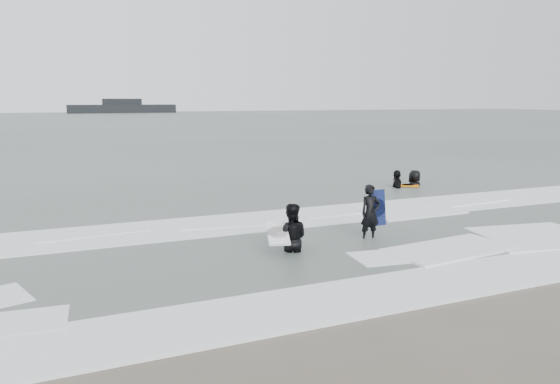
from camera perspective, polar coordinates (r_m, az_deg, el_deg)
name	(u,v)px	position (r m, az deg, el deg)	size (l,w,h in m)	color
ground	(377,283)	(11.42, 10.07, -9.34)	(320.00, 320.00, 0.00)	brown
sea	(87,124)	(89.27, -19.48, 6.76)	(320.00, 320.00, 0.00)	#47544C
surfer_centre	(369,241)	(14.68, 9.33, -5.04)	(0.56, 0.36, 1.52)	black
surfer_wading	(291,252)	(13.40, 1.14, -6.32)	(0.86, 0.67, 1.77)	black
surfer_right_near	(397,188)	(23.42, 12.08, 0.37)	(1.13, 0.47, 1.93)	black
surfer_right_far	(414,187)	(23.94, 13.87, 0.50)	(0.92, 0.60, 1.88)	black
surf_foam	(299,239)	(14.51, 2.03, -4.92)	(30.03, 9.06, 0.09)	white
bodyboards	(365,204)	(17.06, 8.91, -1.25)	(9.90, 8.17, 1.25)	#0D1640
vessel_horizon	(122,108)	(158.01, -16.15, 8.45)	(28.64, 5.11, 3.89)	black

